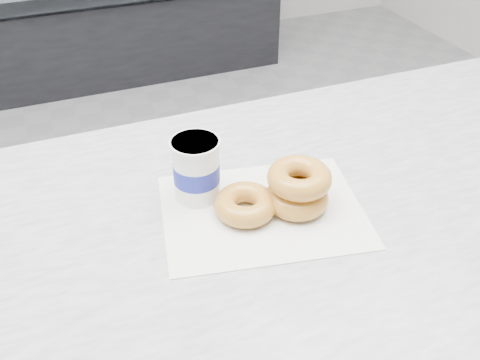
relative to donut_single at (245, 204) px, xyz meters
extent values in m
plane|color=gray|center=(-0.01, 0.59, -0.92)|extent=(5.00, 5.00, 0.00)
cube|color=#BCBCC1|center=(-0.01, -0.01, -0.04)|extent=(3.06, 0.76, 0.04)
cube|color=black|center=(-0.01, 2.69, -0.67)|extent=(2.40, 0.70, 0.50)
cube|color=silver|center=(0.03, 0.00, -0.02)|extent=(0.38, 0.32, 0.00)
torus|color=#CF8138|center=(0.00, 0.00, 0.00)|extent=(0.14, 0.14, 0.04)
torus|color=#CF8138|center=(0.09, -0.02, 0.00)|extent=(0.11, 0.11, 0.04)
torus|color=#CF8138|center=(0.09, -0.01, 0.04)|extent=(0.16, 0.16, 0.04)
cylinder|color=white|center=(-0.06, 0.08, 0.04)|extent=(0.10, 0.10, 0.11)
cylinder|color=white|center=(-0.06, 0.08, 0.09)|extent=(0.09, 0.09, 0.01)
cylinder|color=navy|center=(-0.06, 0.08, 0.03)|extent=(0.10, 0.10, 0.03)
camera|label=1|loc=(-0.27, -0.65, 0.57)|focal=40.00mm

